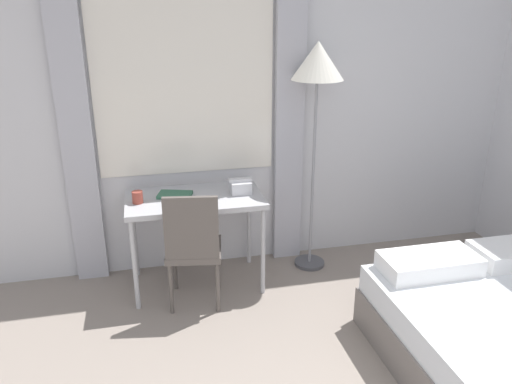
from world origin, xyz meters
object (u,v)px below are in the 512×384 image
at_px(book, 175,195).
at_px(mug, 137,197).
at_px(standing_lamp, 317,72).
at_px(desk, 195,205).
at_px(desk_chair, 193,244).
at_px(telephone, 240,186).

xyz_separation_m(book, mug, (-0.28, -0.08, 0.03)).
bearing_deg(standing_lamp, mug, -174.62).
relative_size(desk, book, 3.63).
relative_size(desk_chair, book, 3.20).
distance_m(standing_lamp, mug, 1.66).
height_order(desk, mug, mug).
xyz_separation_m(standing_lamp, book, (-1.14, -0.05, -0.88)).
distance_m(desk, telephone, 0.38).
height_order(desk_chair, standing_lamp, standing_lamp).
distance_m(desk_chair, mug, 0.54).
height_order(desk_chair, book, desk_chair).
height_order(standing_lamp, telephone, standing_lamp).
relative_size(desk_chair, telephone, 5.09).
bearing_deg(desk_chair, telephone, 46.43).
distance_m(desk, mug, 0.44).
xyz_separation_m(telephone, book, (-0.51, 0.04, -0.04)).
distance_m(desk, desk_chair, 0.36).
xyz_separation_m(desk_chair, standing_lamp, (1.05, 0.41, 1.15)).
relative_size(desk, standing_lamp, 0.55).
bearing_deg(telephone, book, 175.82).
bearing_deg(mug, standing_lamp, 5.38).
distance_m(desk_chair, telephone, 0.60).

